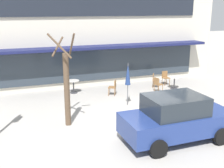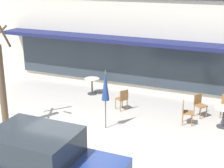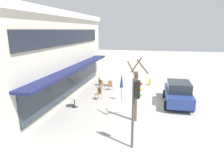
{
  "view_description": "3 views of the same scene",
  "coord_description": "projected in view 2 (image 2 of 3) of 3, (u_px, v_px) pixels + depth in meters",
  "views": [
    {
      "loc": [
        -5.47,
        -10.7,
        4.82
      ],
      "look_at": [
        -0.59,
        2.39,
        1.04
      ],
      "focal_mm": 45.0,
      "sensor_mm": 36.0,
      "label": 1
    },
    {
      "loc": [
        4.83,
        -8.57,
        5.44
      ],
      "look_at": [
        -0.31,
        3.21,
        1.23
      ],
      "focal_mm": 55.0,
      "sensor_mm": 36.0,
      "label": 2
    },
    {
      "loc": [
        -14.72,
        -0.63,
        5.44
      ],
      "look_at": [
        0.79,
        2.74,
        1.11
      ],
      "focal_mm": 32.0,
      "sensor_mm": 36.0,
      "label": 3
    }
  ],
  "objects": [
    {
      "name": "street_tree",
      "position": [
        1.0,
        82.0,
        12.07
      ],
      "size": [
        1.09,
        1.29,
        3.91
      ],
      "color": "brown",
      "rests_on": "ground"
    },
    {
      "name": "patio_umbrella_green_folded",
      "position": [
        105.0,
        86.0,
        12.06
      ],
      "size": [
        0.28,
        0.28,
        2.2
      ],
      "color": "#4C4C51",
      "rests_on": "ground"
    },
    {
      "name": "building_facade",
      "position": [
        167.0,
        11.0,
        18.61
      ],
      "size": [
        16.54,
        9.1,
        6.81
      ],
      "color": "beige",
      "rests_on": "ground"
    },
    {
      "name": "cafe_chair_1",
      "position": [
        122.0,
        98.0,
        14.03
      ],
      "size": [
        0.55,
        0.55,
        0.89
      ],
      "color": "olive",
      "rests_on": "ground"
    },
    {
      "name": "cafe_table_streetside",
      "position": [
        224.0,
        114.0,
        12.48
      ],
      "size": [
        0.7,
        0.7,
        0.76
      ],
      "color": "#333338",
      "rests_on": "ground"
    },
    {
      "name": "ground_plane",
      "position": [
        81.0,
        150.0,
        11.0
      ],
      "size": [
        80.0,
        80.0,
        0.0
      ],
      "primitive_type": "plane",
      "color": "#ADA8A0"
    },
    {
      "name": "cafe_chair_2",
      "position": [
        186.0,
        111.0,
        12.73
      ],
      "size": [
        0.48,
        0.48,
        0.89
      ],
      "color": "olive",
      "rests_on": "ground"
    },
    {
      "name": "cafe_table_near_wall",
      "position": [
        92.0,
        83.0,
        15.89
      ],
      "size": [
        0.7,
        0.7,
        0.76
      ],
      "color": "#333338",
      "rests_on": "ground"
    },
    {
      "name": "cafe_chair_0",
      "position": [
        199.0,
        104.0,
        13.43
      ],
      "size": [
        0.56,
        0.56,
        0.89
      ],
      "color": "olive",
      "rests_on": "ground"
    },
    {
      "name": "parked_sedan",
      "position": [
        39.0,
        164.0,
        8.54
      ],
      "size": [
        4.21,
        2.03,
        1.76
      ],
      "color": "navy",
      "rests_on": "ground"
    }
  ]
}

